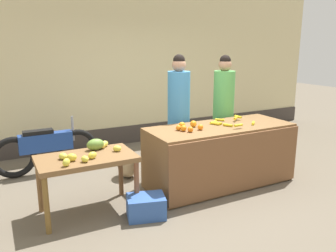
{
  "coord_description": "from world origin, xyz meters",
  "views": [
    {
      "loc": [
        -2.31,
        -3.81,
        2.0
      ],
      "look_at": [
        -0.25,
        0.15,
        0.92
      ],
      "focal_mm": 36.41,
      "sensor_mm": 36.0,
      "label": 1
    }
  ],
  "objects_px": {
    "parked_motorcycle": "(46,148)",
    "produce_sack": "(127,163)",
    "vendor_woman_blue_shirt": "(179,115)",
    "vendor_woman_green_shirt": "(223,111)",
    "produce_crate": "(146,207)"
  },
  "relations": [
    {
      "from": "vendor_woman_green_shirt",
      "to": "produce_sack",
      "type": "distance_m",
      "value": 1.78
    },
    {
      "from": "vendor_woman_green_shirt",
      "to": "produce_crate",
      "type": "relative_size",
      "value": 4.14
    },
    {
      "from": "produce_crate",
      "to": "parked_motorcycle",
      "type": "bearing_deg",
      "value": 111.64
    },
    {
      "from": "vendor_woman_green_shirt",
      "to": "produce_crate",
      "type": "distance_m",
      "value": 2.32
    },
    {
      "from": "vendor_woman_green_shirt",
      "to": "produce_sack",
      "type": "bearing_deg",
      "value": 173.87
    },
    {
      "from": "vendor_woman_blue_shirt",
      "to": "parked_motorcycle",
      "type": "xyz_separation_m",
      "value": [
        -1.85,
        0.93,
        -0.53
      ]
    },
    {
      "from": "vendor_woman_blue_shirt",
      "to": "produce_sack",
      "type": "bearing_deg",
      "value": 167.99
    },
    {
      "from": "vendor_woman_blue_shirt",
      "to": "vendor_woman_green_shirt",
      "type": "relative_size",
      "value": 1.01
    },
    {
      "from": "parked_motorcycle",
      "to": "produce_sack",
      "type": "relative_size",
      "value": 3.48
    },
    {
      "from": "vendor_woman_green_shirt",
      "to": "parked_motorcycle",
      "type": "bearing_deg",
      "value": 160.76
    },
    {
      "from": "vendor_woman_blue_shirt",
      "to": "vendor_woman_green_shirt",
      "type": "distance_m",
      "value": 0.84
    },
    {
      "from": "vendor_woman_blue_shirt",
      "to": "produce_sack",
      "type": "distance_m",
      "value": 1.08
    },
    {
      "from": "vendor_woman_blue_shirt",
      "to": "produce_crate",
      "type": "distance_m",
      "value": 1.71
    },
    {
      "from": "parked_motorcycle",
      "to": "vendor_woman_blue_shirt",
      "type": "bearing_deg",
      "value": -26.75
    },
    {
      "from": "vendor_woman_blue_shirt",
      "to": "vendor_woman_green_shirt",
      "type": "bearing_deg",
      "value": -0.44
    }
  ]
}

